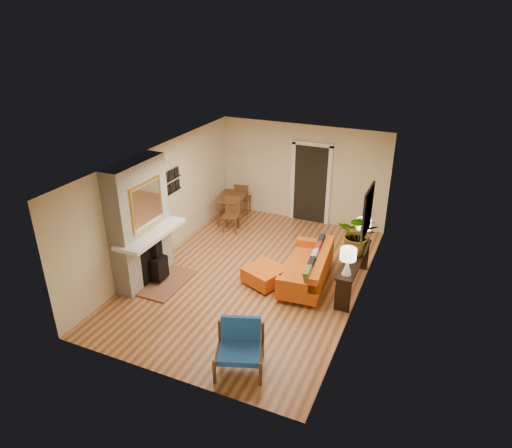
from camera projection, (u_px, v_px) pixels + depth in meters
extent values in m
plane|color=#C77E4C|center=(252.00, 276.00, 9.84)|extent=(6.50, 6.50, 0.00)
plane|color=white|center=(252.00, 160.00, 8.73)|extent=(6.50, 6.50, 0.00)
plane|color=beige|center=(302.00, 173.00, 11.98)|extent=(4.50, 0.00, 4.50)
plane|color=beige|center=(161.00, 308.00, 6.59)|extent=(4.50, 0.00, 4.50)
plane|color=beige|center=(159.00, 204.00, 10.10)|extent=(0.00, 6.50, 6.50)
plane|color=beige|center=(362.00, 242.00, 8.47)|extent=(0.00, 6.50, 6.50)
cube|color=black|center=(311.00, 184.00, 11.97)|extent=(0.88, 0.06, 2.10)
cube|color=white|center=(293.00, 182.00, 12.14)|extent=(0.10, 0.08, 2.18)
cube|color=white|center=(329.00, 187.00, 11.78)|extent=(0.10, 0.08, 2.18)
cube|color=white|center=(313.00, 144.00, 11.50)|extent=(1.08, 0.08, 0.10)
cube|color=black|center=(368.00, 211.00, 8.62)|extent=(0.04, 0.85, 0.95)
cube|color=slate|center=(366.00, 211.00, 8.63)|extent=(0.01, 0.70, 0.80)
cube|color=black|center=(169.00, 194.00, 10.32)|extent=(0.06, 0.95, 0.02)
cube|color=black|center=(168.00, 181.00, 10.19)|extent=(0.06, 0.95, 0.02)
cube|color=white|center=(137.00, 198.00, 8.95)|extent=(0.42, 1.50, 1.48)
cube|color=white|center=(144.00, 255.00, 9.51)|extent=(0.42, 1.50, 1.12)
cube|color=white|center=(151.00, 233.00, 9.18)|extent=(0.60, 1.68, 0.08)
cube|color=black|center=(153.00, 262.00, 9.48)|extent=(0.03, 0.72, 0.78)
cube|color=brown|center=(166.00, 283.00, 9.56)|extent=(0.75, 1.30, 0.04)
cube|color=black|center=(158.00, 268.00, 9.49)|extent=(0.30, 0.36, 0.48)
cylinder|color=black|center=(156.00, 249.00, 9.30)|extent=(0.10, 0.10, 0.40)
cube|color=gold|center=(147.00, 204.00, 8.92)|extent=(0.04, 0.95, 0.95)
cube|color=silver|center=(147.00, 205.00, 8.91)|extent=(0.01, 0.82, 0.82)
cylinder|color=silver|center=(281.00, 299.00, 8.97)|extent=(0.04, 0.04, 0.09)
cylinder|color=silver|center=(313.00, 305.00, 8.79)|extent=(0.04, 0.04, 0.09)
cylinder|color=silver|center=(300.00, 258.00, 10.43)|extent=(0.04, 0.04, 0.09)
cylinder|color=silver|center=(328.00, 263.00, 10.25)|extent=(0.04, 0.04, 0.09)
cube|color=#C14112|center=(306.00, 272.00, 9.53)|extent=(1.01, 1.99, 0.27)
cube|color=#C14112|center=(322.00, 262.00, 9.32)|extent=(0.37, 1.93, 0.32)
cube|color=#C14112|center=(297.00, 285.00, 8.68)|extent=(0.84, 0.24, 0.18)
cube|color=#C14112|center=(315.00, 244.00, 10.19)|extent=(0.84, 0.24, 0.18)
cube|color=#59632A|center=(309.00, 278.00, 8.70)|extent=(0.22, 0.38, 0.38)
cube|color=black|center=(313.00, 268.00, 9.02)|extent=(0.22, 0.38, 0.38)
cube|color=#ACABA6|center=(316.00, 260.00, 9.33)|extent=(0.22, 0.38, 0.38)
cube|color=maroon|center=(319.00, 252.00, 9.61)|extent=(0.22, 0.38, 0.38)
cube|color=black|center=(322.00, 245.00, 9.92)|extent=(0.22, 0.38, 0.38)
cylinder|color=silver|center=(245.00, 282.00, 9.56)|extent=(0.05, 0.05, 0.06)
cylinder|color=silver|center=(265.00, 293.00, 9.18)|extent=(0.05, 0.05, 0.06)
cylinder|color=silver|center=(264.00, 272.00, 9.93)|extent=(0.05, 0.05, 0.06)
cylinder|color=silver|center=(285.00, 282.00, 9.55)|extent=(0.05, 0.05, 0.06)
cube|color=#C14112|center=(265.00, 275.00, 9.48)|extent=(0.94, 0.94, 0.31)
cube|color=brown|center=(217.00, 353.00, 7.19)|extent=(0.29, 0.71, 0.05)
cube|color=brown|center=(214.00, 372.00, 6.94)|extent=(0.06, 0.06, 0.43)
cube|color=brown|center=(220.00, 338.00, 7.46)|extent=(0.06, 0.06, 0.68)
cube|color=brown|center=(262.00, 355.00, 7.15)|extent=(0.29, 0.71, 0.05)
cube|color=brown|center=(260.00, 374.00, 6.89)|extent=(0.06, 0.06, 0.43)
cube|color=brown|center=(263.00, 340.00, 7.42)|extent=(0.06, 0.06, 0.68)
cube|color=#217DC9|center=(239.00, 352.00, 7.15)|extent=(0.81, 0.79, 0.10)
cube|color=#217DC9|center=(241.00, 328.00, 7.31)|extent=(0.66, 0.37, 0.40)
cube|color=brown|center=(232.00, 196.00, 12.10)|extent=(0.83, 1.06, 0.04)
cylinder|color=brown|center=(218.00, 214.00, 11.95)|extent=(0.05, 0.05, 0.69)
cylinder|color=brown|center=(238.00, 216.00, 11.84)|extent=(0.05, 0.05, 0.69)
cylinder|color=brown|center=(227.00, 202.00, 12.68)|extent=(0.05, 0.05, 0.69)
cylinder|color=brown|center=(246.00, 204.00, 12.57)|extent=(0.05, 0.05, 0.69)
cube|color=brown|center=(231.00, 216.00, 11.65)|extent=(0.47, 0.47, 0.04)
cube|color=brown|center=(233.00, 204.00, 11.71)|extent=(0.40, 0.11, 0.44)
cylinder|color=brown|center=(223.00, 226.00, 11.63)|extent=(0.04, 0.04, 0.42)
cylinder|color=brown|center=(236.00, 227.00, 11.57)|extent=(0.04, 0.04, 0.42)
cylinder|color=brown|center=(227.00, 220.00, 11.92)|extent=(0.04, 0.04, 0.42)
cylinder|color=brown|center=(239.00, 222.00, 11.85)|extent=(0.04, 0.04, 0.42)
cube|color=brown|center=(243.00, 198.00, 12.74)|extent=(0.47, 0.47, 0.04)
cube|color=brown|center=(241.00, 192.00, 12.47)|extent=(0.40, 0.11, 0.44)
cylinder|color=brown|center=(236.00, 207.00, 12.72)|extent=(0.04, 0.04, 0.42)
cylinder|color=brown|center=(247.00, 208.00, 12.66)|extent=(0.04, 0.04, 0.42)
cylinder|color=brown|center=(239.00, 203.00, 13.01)|extent=(0.04, 0.04, 0.42)
cylinder|color=brown|center=(250.00, 204.00, 12.94)|extent=(0.04, 0.04, 0.42)
cube|color=black|center=(354.00, 259.00, 9.11)|extent=(0.34, 1.85, 0.05)
cube|color=black|center=(343.00, 296.00, 8.56)|extent=(0.30, 0.04, 0.68)
cube|color=black|center=(361.00, 255.00, 9.96)|extent=(0.30, 0.04, 0.68)
cone|color=white|center=(347.00, 267.00, 8.46)|extent=(0.18, 0.18, 0.30)
cylinder|color=white|center=(348.00, 259.00, 8.38)|extent=(0.03, 0.03, 0.06)
cylinder|color=#FFEABF|center=(348.00, 254.00, 8.34)|extent=(0.30, 0.30, 0.22)
cone|color=white|center=(363.00, 236.00, 9.62)|extent=(0.18, 0.18, 0.30)
cylinder|color=white|center=(363.00, 228.00, 9.55)|extent=(0.03, 0.03, 0.06)
cylinder|color=#FFEABF|center=(364.00, 224.00, 9.50)|extent=(0.30, 0.30, 0.22)
imported|color=#1E5919|center=(358.00, 234.00, 9.08)|extent=(0.80, 0.70, 0.87)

